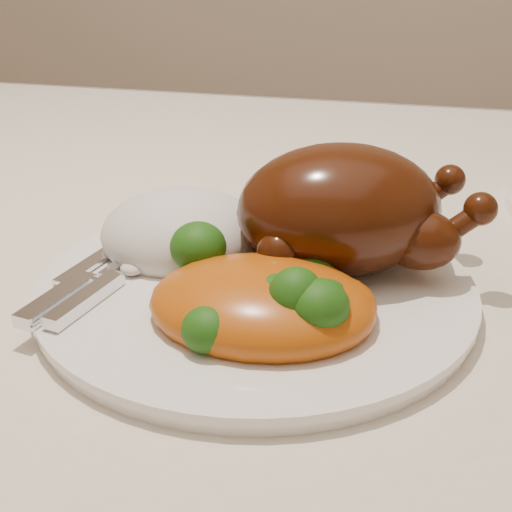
# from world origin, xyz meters

# --- Properties ---
(dining_table) EXTENTS (1.60, 0.90, 0.76)m
(dining_table) POSITION_xyz_m (0.00, 0.00, 0.67)
(dining_table) COLOR brown
(dining_table) RESTS_ON floor
(tablecloth) EXTENTS (1.73, 1.03, 0.18)m
(tablecloth) POSITION_xyz_m (0.00, 0.00, 0.74)
(tablecloth) COLOR #F1E4D0
(tablecloth) RESTS_ON dining_table
(dinner_plate) EXTENTS (0.39, 0.39, 0.01)m
(dinner_plate) POSITION_xyz_m (0.10, -0.10, 0.77)
(dinner_plate) COLOR white
(dinner_plate) RESTS_ON tablecloth
(roast_chicken) EXTENTS (0.20, 0.15, 0.09)m
(roast_chicken) POSITION_xyz_m (0.16, -0.06, 0.83)
(roast_chicken) COLOR #411707
(roast_chicken) RESTS_ON dinner_plate
(rice_mound) EXTENTS (0.14, 0.13, 0.07)m
(rice_mound) POSITION_xyz_m (0.03, -0.06, 0.79)
(rice_mound) COLOR silver
(rice_mound) RESTS_ON dinner_plate
(mac_and_cheese) EXTENTS (0.15, 0.12, 0.06)m
(mac_and_cheese) POSITION_xyz_m (0.12, -0.15, 0.79)
(mac_and_cheese) COLOR #CC5E0D
(mac_and_cheese) RESTS_ON dinner_plate
(cutlery) EXTENTS (0.05, 0.17, 0.01)m
(cutlery) POSITION_xyz_m (-0.01, -0.14, 0.79)
(cutlery) COLOR silver
(cutlery) RESTS_ON dinner_plate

